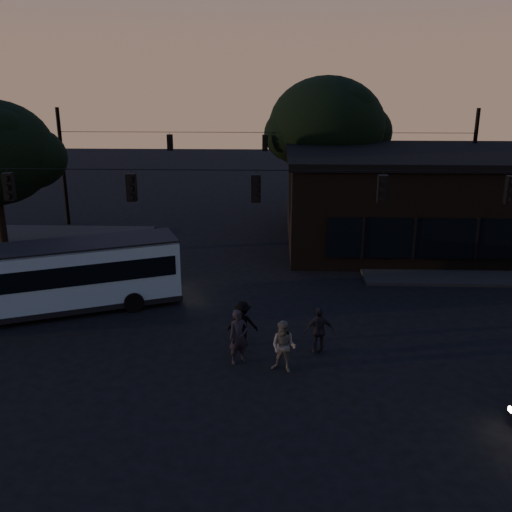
{
  "coord_description": "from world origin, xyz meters",
  "views": [
    {
      "loc": [
        0.72,
        -16.16,
        9.43
      ],
      "look_at": [
        0.0,
        4.0,
        3.0
      ],
      "focal_mm": 40.0,
      "sensor_mm": 36.0,
      "label": 1
    }
  ],
  "objects_px": {
    "building": "(422,199)",
    "pedestrian_c": "(319,331)",
    "pedestrian_d": "(243,323)",
    "bus": "(53,275)",
    "pedestrian_a": "(239,337)",
    "pedestrian_b": "(284,347)"
  },
  "relations": [
    {
      "from": "building",
      "to": "pedestrian_c",
      "type": "relative_size",
      "value": 8.94
    },
    {
      "from": "pedestrian_c",
      "to": "pedestrian_d",
      "type": "height_order",
      "value": "pedestrian_c"
    },
    {
      "from": "bus",
      "to": "pedestrian_a",
      "type": "distance_m",
      "value": 8.93
    },
    {
      "from": "pedestrian_c",
      "to": "pedestrian_b",
      "type": "bearing_deg",
      "value": 39.66
    },
    {
      "from": "pedestrian_b",
      "to": "pedestrian_d",
      "type": "height_order",
      "value": "pedestrian_b"
    },
    {
      "from": "building",
      "to": "pedestrian_d",
      "type": "xyz_separation_m",
      "value": [
        -9.44,
        -13.27,
        -1.86
      ]
    },
    {
      "from": "bus",
      "to": "pedestrian_a",
      "type": "height_order",
      "value": "bus"
    },
    {
      "from": "pedestrian_b",
      "to": "pedestrian_c",
      "type": "bearing_deg",
      "value": 68.3
    },
    {
      "from": "pedestrian_c",
      "to": "pedestrian_d",
      "type": "bearing_deg",
      "value": -18.72
    },
    {
      "from": "bus",
      "to": "pedestrian_c",
      "type": "distance_m",
      "value": 11.21
    },
    {
      "from": "pedestrian_c",
      "to": "building",
      "type": "bearing_deg",
      "value": -122.96
    },
    {
      "from": "building",
      "to": "pedestrian_d",
      "type": "bearing_deg",
      "value": -125.44
    },
    {
      "from": "pedestrian_a",
      "to": "pedestrian_d",
      "type": "xyz_separation_m",
      "value": [
        0.06,
        1.35,
        -0.11
      ]
    },
    {
      "from": "pedestrian_a",
      "to": "pedestrian_b",
      "type": "height_order",
      "value": "pedestrian_a"
    },
    {
      "from": "pedestrian_a",
      "to": "pedestrian_c",
      "type": "relative_size",
      "value": 1.11
    },
    {
      "from": "building",
      "to": "pedestrian_a",
      "type": "height_order",
      "value": "building"
    },
    {
      "from": "building",
      "to": "bus",
      "type": "distance_m",
      "value": 20.32
    },
    {
      "from": "pedestrian_a",
      "to": "bus",
      "type": "bearing_deg",
      "value": 125.35
    },
    {
      "from": "pedestrian_a",
      "to": "pedestrian_c",
      "type": "height_order",
      "value": "pedestrian_a"
    },
    {
      "from": "building",
      "to": "pedestrian_b",
      "type": "distance_m",
      "value": 17.23
    },
    {
      "from": "pedestrian_c",
      "to": "pedestrian_d",
      "type": "relative_size",
      "value": 1.02
    },
    {
      "from": "building",
      "to": "bus",
      "type": "xyz_separation_m",
      "value": [
        -17.38,
        -10.47,
        -1.09
      ]
    }
  ]
}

